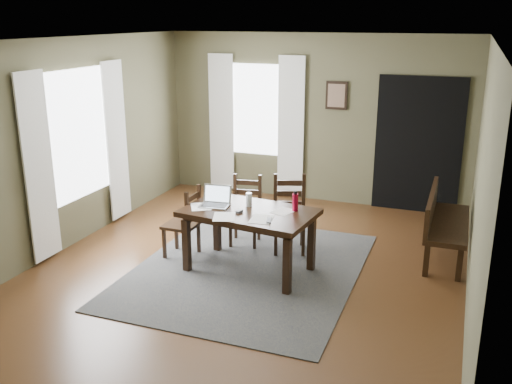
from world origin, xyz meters
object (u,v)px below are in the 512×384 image
at_px(chair_back_right, 289,215).
at_px(laptop, 216,200).
at_px(dining_table, 249,218).
at_px(chair_end, 185,223).
at_px(water_bottle, 295,202).
at_px(chair_back_left, 246,211).
at_px(bench, 442,219).

bearing_deg(chair_back_right, laptop, -151.74).
height_order(chair_back_right, laptop, laptop).
relative_size(dining_table, laptop, 4.32).
bearing_deg(laptop, dining_table, -11.43).
distance_m(chair_end, chair_back_right, 1.35).
height_order(chair_end, water_bottle, water_bottle).
bearing_deg(dining_table, chair_back_left, 120.80).
bearing_deg(laptop, chair_back_right, 40.55).
xyz_separation_m(dining_table, laptop, (-0.44, 0.04, 0.15)).
height_order(dining_table, laptop, laptop).
bearing_deg(chair_back_right, water_bottle, -86.27).
relative_size(chair_back_left, water_bottle, 3.80).
height_order(chair_back_left, laptop, laptop).
bearing_deg(dining_table, chair_back_right, 78.72).
xyz_separation_m(bench, laptop, (-2.56, -1.20, 0.32)).
distance_m(dining_table, laptop, 0.47).
distance_m(dining_table, bench, 2.45).
xyz_separation_m(chair_back_left, laptop, (-0.08, -0.77, 0.38)).
relative_size(dining_table, water_bottle, 6.72).
bearing_deg(chair_end, laptop, 81.04).
height_order(bench, water_bottle, water_bottle).
relative_size(dining_table, bench, 1.06).
height_order(dining_table, chair_back_left, chair_back_left).
distance_m(chair_back_right, water_bottle, 0.78).
bearing_deg(chair_back_left, chair_end, -137.93).
xyz_separation_m(dining_table, chair_end, (-0.92, 0.11, -0.23)).
height_order(chair_back_left, bench, chair_back_left).
distance_m(chair_end, bench, 3.23).
distance_m(dining_table, chair_end, 0.95).
distance_m(dining_table, chair_back_right, 0.85).
bearing_deg(dining_table, laptop, -178.29).
bearing_deg(laptop, chair_back_left, 77.75).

